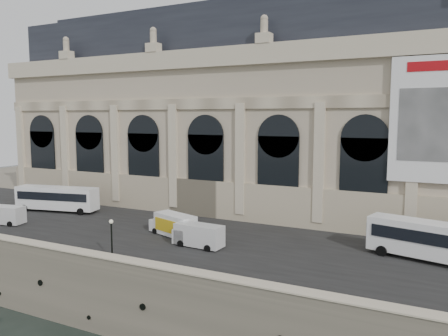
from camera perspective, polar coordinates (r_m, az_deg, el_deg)
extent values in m
cube|color=gray|center=(69.22, 5.87, -6.97)|extent=(160.00, 70.00, 6.00)
cube|color=#2D2D2D|center=(49.95, -2.68, -8.72)|extent=(160.00, 24.00, 0.06)
cube|color=gray|center=(39.16, -12.49, -12.46)|extent=(160.00, 1.20, 1.10)
cube|color=beige|center=(38.97, -12.51, -11.63)|extent=(160.00, 1.40, 0.12)
cube|color=beige|center=(66.04, -0.11, 4.68)|extent=(68.00, 18.00, 22.00)
cube|color=beige|center=(58.95, -4.09, -3.89)|extent=(68.60, 0.40, 5.00)
cube|color=beige|center=(58.31, -4.32, 14.06)|extent=(69.00, 0.80, 2.40)
cube|color=beige|center=(57.98, -4.20, 8.35)|extent=(68.00, 0.30, 1.40)
cube|color=#262A33|center=(67.03, -0.12, 16.73)|extent=(64.00, 15.00, 6.00)
cube|color=#262A33|center=(67.73, -0.12, 19.65)|extent=(56.00, 10.00, 1.20)
cube|color=black|center=(76.39, -22.55, 1.06)|extent=(5.20, 0.25, 9.00)
cylinder|color=black|center=(76.12, -22.71, 4.43)|extent=(5.20, 0.25, 5.20)
cube|color=beige|center=(72.53, -20.05, 2.08)|extent=(1.20, 0.50, 14.00)
cube|color=black|center=(69.18, -17.10, 0.74)|extent=(5.20, 0.25, 9.00)
cylinder|color=black|center=(68.88, -17.22, 4.47)|extent=(5.20, 0.25, 5.20)
cube|color=beige|center=(65.66, -14.01, 1.85)|extent=(1.20, 0.50, 14.00)
cube|color=black|center=(62.74, -10.45, 0.35)|extent=(5.20, 0.25, 9.00)
cylinder|color=black|center=(62.42, -10.53, 4.46)|extent=(5.20, 0.25, 5.20)
cube|color=beige|center=(59.68, -6.67, 1.54)|extent=(1.20, 0.50, 14.00)
cube|color=black|center=(57.34, -2.42, -0.13)|extent=(5.20, 0.25, 9.00)
cylinder|color=black|center=(56.98, -2.44, 4.37)|extent=(5.20, 0.25, 5.20)
cube|color=beige|center=(54.89, 2.12, 1.14)|extent=(1.20, 0.50, 14.00)
cube|color=black|center=(53.28, 7.05, -0.70)|extent=(5.20, 0.25, 9.00)
cylinder|color=black|center=(52.90, 7.12, 4.14)|extent=(5.20, 0.25, 5.20)
cube|color=beige|center=(51.62, 12.29, 0.64)|extent=(1.20, 0.50, 14.00)
cube|color=black|center=(50.89, 17.73, -1.31)|extent=(5.20, 0.25, 9.00)
cylinder|color=black|center=(50.49, 17.92, 3.76)|extent=(5.20, 0.25, 5.20)
cube|color=beige|center=(50.15, 23.43, 0.07)|extent=(1.20, 0.50, 14.00)
cube|color=beige|center=(80.06, -25.00, 2.26)|extent=(1.20, 0.50, 14.00)
cube|color=white|center=(49.62, 26.00, 5.67)|extent=(9.00, 0.35, 13.00)
cube|color=#A90B11|center=(49.68, 26.33, 11.90)|extent=(6.00, 0.06, 1.00)
cube|color=gray|center=(49.43, 25.39, 5.12)|extent=(6.20, 0.06, 7.50)
cube|color=white|center=(65.85, -20.98, -3.66)|extent=(12.19, 4.88, 3.08)
cube|color=black|center=(69.43, -25.03, -3.08)|extent=(0.55, 2.26, 1.19)
cube|color=black|center=(64.76, -21.66, -3.49)|extent=(10.72, 2.32, 1.09)
cube|color=black|center=(66.81, -20.36, -3.14)|extent=(10.72, 2.32, 1.09)
cylinder|color=black|center=(67.84, -24.63, -4.81)|extent=(1.03, 0.50, 0.99)
cylinder|color=black|center=(69.74, -23.34, -4.45)|extent=(1.03, 0.50, 0.99)
cylinder|color=black|center=(62.63, -18.24, -5.45)|extent=(1.03, 0.50, 0.99)
cylinder|color=black|center=(64.68, -17.04, -5.03)|extent=(1.03, 0.50, 0.99)
cube|color=white|center=(44.62, 26.25, -8.57)|extent=(12.74, 5.47, 3.22)
cube|color=black|center=(46.33, 18.69, -7.28)|extent=(0.64, 2.34, 1.25)
cube|color=black|center=(43.26, 25.85, -8.45)|extent=(11.13, 2.78, 1.14)
cube|color=black|center=(45.79, 26.69, -7.68)|extent=(11.13, 2.78, 1.14)
cylinder|color=black|center=(45.11, 19.88, -10.17)|extent=(1.08, 0.55, 1.04)
cylinder|color=black|center=(47.47, 20.98, -9.38)|extent=(1.08, 0.55, 1.04)
cube|color=silver|center=(60.99, -26.76, -5.44)|extent=(5.26, 2.89, 2.12)
cylinder|color=black|center=(62.92, -27.22, -5.94)|extent=(0.73, 0.36, 0.70)
cylinder|color=black|center=(59.43, -26.18, -6.60)|extent=(0.73, 0.36, 0.70)
cylinder|color=black|center=(60.86, -24.99, -6.23)|extent=(0.73, 0.36, 0.70)
cube|color=silver|center=(45.28, -3.28, -8.72)|extent=(5.21, 2.30, 2.17)
cube|color=silver|center=(46.48, -5.40, -8.75)|extent=(1.55, 2.07, 1.51)
cube|color=black|center=(46.65, -5.94, -8.04)|extent=(0.17, 1.70, 0.75)
cylinder|color=black|center=(45.64, -5.70, -9.81)|extent=(0.73, 0.28, 0.72)
cylinder|color=black|center=(47.19, -4.28, -9.24)|extent=(0.73, 0.28, 0.72)
cylinder|color=black|center=(43.89, -2.18, -10.46)|extent=(0.73, 0.28, 0.72)
cylinder|color=black|center=(45.50, -0.83, -9.83)|extent=(0.73, 0.28, 0.72)
cube|color=white|center=(49.25, -6.38, -7.37)|extent=(5.66, 3.63, 2.38)
cube|color=gold|center=(48.63, -7.35, -7.57)|extent=(4.36, 1.54, 1.41)
cube|color=#A90B11|center=(48.63, -7.35, -7.57)|extent=(2.52, 0.89, 0.53)
cube|color=white|center=(51.70, -8.46, -7.33)|extent=(1.96, 2.29, 1.32)
cylinder|color=black|center=(50.83, -9.02, -8.15)|extent=(0.75, 0.46, 0.71)
cylinder|color=black|center=(51.99, -7.19, -7.78)|extent=(0.75, 0.46, 0.71)
cylinder|color=black|center=(47.43, -5.87, -9.18)|extent=(0.75, 0.46, 0.71)
cylinder|color=black|center=(48.68, -3.99, -8.75)|extent=(0.75, 0.46, 0.71)
cylinder|color=black|center=(43.03, -14.39, -11.28)|extent=(0.39, 0.39, 0.35)
cylinder|color=black|center=(42.57, -14.45, -9.23)|extent=(0.14, 0.14, 3.55)
sphere|color=beige|center=(42.10, -14.52, -6.79)|extent=(0.39, 0.39, 0.39)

